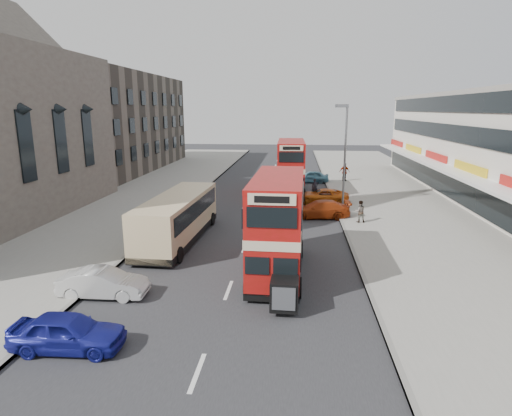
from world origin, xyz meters
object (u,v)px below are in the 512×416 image
at_px(car_right_c, 311,177).
at_px(bus_main, 278,225).
at_px(car_left_front, 103,283).
at_px(street_lamp, 344,149).
at_px(car_right_a, 319,209).
at_px(cyclist, 315,193).
at_px(bus_second, 291,167).
at_px(pedestrian_near, 360,211).
at_px(coach, 178,216).
at_px(car_left_near, 68,332).
at_px(pedestrian_far, 344,172).
at_px(car_right_b, 322,196).

bearing_deg(car_right_c, bus_main, -3.14).
bearing_deg(car_left_front, street_lamp, -35.50).
height_order(car_left_front, car_right_c, car_right_c).
distance_m(car_right_a, cyclist, 6.15).
distance_m(bus_second, pedestrian_near, 11.43).
height_order(coach, car_left_front, coach).
distance_m(car_left_front, car_right_c, 31.02).
xyz_separation_m(street_lamp, coach, (-10.64, -9.16, -3.27)).
relative_size(car_left_near, cyclist, 1.95).
distance_m(coach, cyclist, 15.18).
height_order(street_lamp, car_right_c, street_lamp).
bearing_deg(car_left_near, bus_second, -16.18).
height_order(car_right_a, cyclist, cyclist).
bearing_deg(street_lamp, car_left_front, -124.29).
relative_size(car_right_a, cyclist, 2.33).
bearing_deg(bus_second, street_lamp, 124.09).
bearing_deg(car_right_a, pedestrian_far, 162.75).
xyz_separation_m(car_right_b, cyclist, (-0.59, 1.12, 0.02)).
bearing_deg(pedestrian_near, cyclist, -76.46).
distance_m(coach, pedestrian_near, 12.40).
bearing_deg(coach, bus_second, 68.75).
height_order(bus_main, pedestrian_near, bus_main).
relative_size(car_left_front, cyclist, 1.94).
xyz_separation_m(street_lamp, cyclist, (-1.99, 3.29, -4.16)).
distance_m(street_lamp, car_right_c, 13.18).
relative_size(car_right_a, pedestrian_near, 2.88).
bearing_deg(cyclist, pedestrian_far, 67.74).
distance_m(car_right_b, pedestrian_near, 6.86).
xyz_separation_m(bus_second, car_right_c, (2.10, 6.48, -1.87)).
height_order(car_right_a, car_right_c, car_right_c).
bearing_deg(car_right_c, cyclist, 2.44).
height_order(bus_main, bus_second, bus_second).
bearing_deg(car_left_near, coach, -3.75).
bearing_deg(car_right_b, car_right_c, -175.66).
bearing_deg(coach, car_left_front, -95.27).
bearing_deg(car_right_c, coach, -19.61).
bearing_deg(car_left_front, car_right_c, -19.35).
distance_m(street_lamp, car_left_near, 24.21).
height_order(car_left_near, car_right_a, car_right_a).
relative_size(pedestrian_near, pedestrian_far, 0.79).
bearing_deg(bus_main, street_lamp, -106.60).
xyz_separation_m(bus_main, car_left_front, (-7.21, -3.32, -1.80)).
relative_size(street_lamp, coach, 0.83).
bearing_deg(pedestrian_near, car_left_near, 48.49).
bearing_deg(bus_main, pedestrian_near, -117.64).
relative_size(street_lamp, bus_main, 0.97).
bearing_deg(pedestrian_near, car_right_a, -35.20).
bearing_deg(car_left_near, cyclist, -22.15).
bearing_deg(pedestrian_far, bus_main, -118.50).
height_order(street_lamp, coach, street_lamp).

